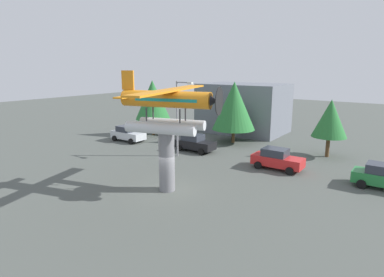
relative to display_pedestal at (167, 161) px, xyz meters
The scene contains 12 objects.
ground_plane 2.11m from the display_pedestal, ahead, with size 140.00×140.00×0.00m, color #4C514C.
display_pedestal is the anchor object (origin of this frame).
floatplane_monument 3.78m from the display_pedestal, 15.61° to the left, with size 7.19×10.31×4.00m.
car_near_silver 16.38m from the display_pedestal, 145.90° to the left, with size 4.20×2.02×1.76m.
car_mid_black 11.02m from the display_pedestal, 115.00° to the left, with size 4.20×2.02×1.76m.
car_far_red 10.17m from the display_pedestal, 63.72° to the left, with size 4.20×2.02×1.76m.
car_distant_green 15.37m from the display_pedestal, 36.44° to the left, with size 4.20×2.02×1.76m.
streetlight_primary 9.02m from the display_pedestal, 122.08° to the left, with size 1.84×0.28×7.17m.
storefront_building 22.64m from the display_pedestal, 103.38° to the left, with size 10.66×7.34×6.31m, color slate.
tree_west 19.14m from the display_pedestal, 134.94° to the left, with size 4.32×4.32×6.86m.
tree_east 15.99m from the display_pedestal, 101.57° to the left, with size 4.80×4.80×6.88m.
tree_center_back 17.12m from the display_pedestal, 65.73° to the left, with size 3.21×3.21×5.52m.
Camera 1 is at (13.81, -16.41, 8.47)m, focal length 30.27 mm.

